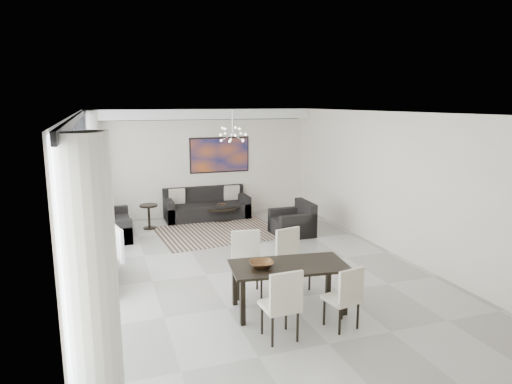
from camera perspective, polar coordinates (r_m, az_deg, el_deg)
name	(u,v)px	position (r m, az deg, el deg)	size (l,w,h in m)	color
room_shell	(279,192)	(8.47, 2.92, 0.03)	(6.00, 9.00, 2.90)	#A8A39B
window_wall	(89,204)	(7.87, -20.10, -1.38)	(0.37, 8.95, 2.90)	silver
soffit	(202,114)	(12.29, -6.72, 9.64)	(5.98, 0.40, 0.26)	white
painting	(220,155)	(12.65, -4.56, 4.64)	(1.68, 0.04, 0.98)	#B35018
chandelier	(233,134)	(10.65, -2.95, 7.21)	(0.66, 0.66, 0.71)	silver
rug	(219,232)	(11.07, -4.61, -5.01)	(2.84, 2.19, 0.01)	black
coffee_table	(221,212)	(12.23, -4.39, -2.50)	(1.00, 1.00, 0.35)	black
bowl_coffee	(221,205)	(12.17, -4.35, -1.67)	(0.22, 0.22, 0.07)	brown
sofa_main	(207,208)	(12.39, -6.20, -2.00)	(2.23, 0.91, 0.81)	black
loveseat	(109,226)	(11.11, -17.93, -4.08)	(0.88, 1.56, 0.78)	black
armchair	(293,223)	(10.83, 4.70, -3.93)	(0.89, 0.94, 0.78)	black
side_table	(149,212)	(11.55, -13.25, -2.50)	(0.44, 0.44, 0.61)	black
tv_console	(101,271)	(8.37, -18.86, -9.28)	(0.45, 1.59, 0.50)	black
television	(108,241)	(8.14, -17.96, -5.82)	(0.99, 0.13, 0.57)	gray
dining_table	(289,270)	(6.90, 4.12, -9.72)	(1.81, 1.06, 0.72)	black
dining_chair_sw	(283,301)	(6.06, 3.37, -13.41)	(0.47, 0.47, 0.99)	beige
dining_chair_se	(346,294)	(6.47, 11.18, -12.42)	(0.49, 0.49, 0.91)	beige
dining_chair_nw	(247,258)	(7.49, -1.14, -8.25)	(0.54, 0.54, 1.03)	beige
dining_chair_ne	(291,254)	(7.74, 4.42, -7.76)	(0.55, 0.55, 1.00)	beige
bowl_dining	(262,264)	(6.74, 0.70, -9.02)	(0.36, 0.36, 0.09)	brown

